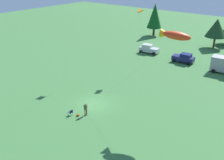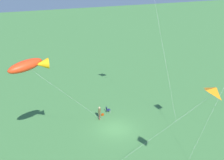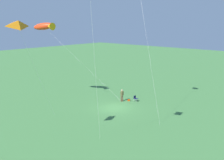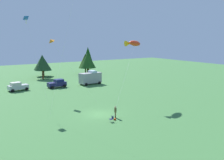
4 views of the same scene
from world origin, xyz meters
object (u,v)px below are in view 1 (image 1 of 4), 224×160
object	(u,v)px
backpack_on_grass	(78,115)
car_navy_hatch	(184,58)
folding_chair	(71,112)
car_silver_compact	(149,49)
kite_large_fish	(174,35)
person_kite_flyer	(86,108)
kite_delta_orange	(139,10)

from	to	relation	value
backpack_on_grass	car_navy_hatch	xyz separation A→B (m)	(1.88, 27.30, 0.84)
folding_chair	car_silver_compact	bearing A→B (deg)	-76.68
backpack_on_grass	car_navy_hatch	size ratio (longest dim) A/B	0.07
car_silver_compact	kite_large_fish	world-z (taller)	kite_large_fish
car_navy_hatch	kite_large_fish	bearing A→B (deg)	-75.10
person_kite_flyer	backpack_on_grass	xyz separation A→B (m)	(-0.62, -0.82, -0.91)
kite_large_fish	kite_delta_orange	bearing A→B (deg)	138.12
car_navy_hatch	car_silver_compact	bearing A→B (deg)	169.41
car_silver_compact	kite_delta_orange	size ratio (longest dim) A/B	0.39
person_kite_flyer	kite_delta_orange	bearing A→B (deg)	-52.53
folding_chair	kite_delta_orange	distance (m)	20.94
folding_chair	backpack_on_grass	xyz separation A→B (m)	(0.81, 0.46, -0.38)
car_silver_compact	folding_chair	bearing A→B (deg)	94.86
folding_chair	kite_delta_orange	bearing A→B (deg)	-82.21
car_silver_compact	car_navy_hatch	xyz separation A→B (m)	(8.62, -1.01, 0.00)
person_kite_flyer	kite_delta_orange	world-z (taller)	kite_delta_orange
backpack_on_grass	kite_delta_orange	xyz separation A→B (m)	(-2.75, 17.64, 10.73)
backpack_on_grass	car_navy_hatch	world-z (taller)	car_navy_hatch
person_kite_flyer	kite_delta_orange	xyz separation A→B (m)	(-3.37, 16.82, 9.82)
kite_large_fish	kite_delta_orange	world-z (taller)	kite_delta_orange
kite_large_fish	car_silver_compact	bearing A→B (deg)	126.39
person_kite_flyer	car_navy_hatch	world-z (taller)	car_navy_hatch
car_silver_compact	kite_delta_orange	bearing A→B (deg)	103.72
car_silver_compact	backpack_on_grass	bearing A→B (deg)	96.60
person_kite_flyer	car_silver_compact	xyz separation A→B (m)	(-7.36, 27.49, -0.07)
folding_chair	kite_delta_orange	size ratio (longest dim) A/B	0.07
backpack_on_grass	kite_large_fish	xyz separation A→B (m)	(8.65, 7.42, 10.31)
person_kite_flyer	folding_chair	xyz separation A→B (m)	(-1.42, -1.27, -0.53)
backpack_on_grass	kite_large_fish	bearing A→B (deg)	40.62
person_kite_flyer	car_navy_hatch	bearing A→B (deg)	-66.58
person_kite_flyer	kite_delta_orange	distance (m)	19.77
kite_large_fish	person_kite_flyer	bearing A→B (deg)	-140.58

